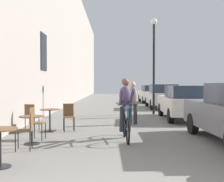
{
  "coord_description": "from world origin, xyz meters",
  "views": [
    {
      "loc": [
        -0.03,
        -2.56,
        1.53
      ],
      "look_at": [
        -0.05,
        11.75,
        1.2
      ],
      "focal_mm": 46.44,
      "sensor_mm": 36.0,
      "label": 1
    }
  ],
  "objects": [
    {
      "name": "street_lamp",
      "position": [
        2.11,
        12.27,
        3.11
      ],
      "size": [
        0.32,
        0.32,
        4.9
      ],
      "color": "black",
      "rests_on": "ground_plane"
    },
    {
      "name": "building_facade_left",
      "position": [
        -3.45,
        14.0,
        5.12
      ],
      "size": [
        0.54,
        68.0,
        10.24
      ],
      "color": "gray",
      "rests_on": "ground_plane"
    },
    {
      "name": "pedestrian_mid",
      "position": [
        0.62,
        10.76,
        0.94
      ],
      "size": [
        0.34,
        0.24,
        1.66
      ],
      "color": "#26262D",
      "rests_on": "ground_plane"
    },
    {
      "name": "cafe_chair_far_toward_wall",
      "position": [
        -2.66,
        6.82,
        0.52
      ],
      "size": [
        0.45,
        0.45,
        0.89
      ],
      "color": "black",
      "rests_on": "ground_plane"
    },
    {
      "name": "parked_car_third",
      "position": [
        3.2,
        16.09,
        0.79
      ],
      "size": [
        1.88,
        4.34,
        1.53
      ],
      "color": "#B7B7BC",
      "rests_on": "ground_plane"
    },
    {
      "name": "cafe_table_mid",
      "position": [
        -2.08,
        4.82,
        0.52
      ],
      "size": [
        0.64,
        0.64,
        0.72
      ],
      "color": "black",
      "rests_on": "ground_plane"
    },
    {
      "name": "pedestrian_near",
      "position": [
        0.76,
        8.5,
        0.92
      ],
      "size": [
        0.36,
        0.27,
        1.64
      ],
      "color": "#26262D",
      "rests_on": "ground_plane"
    },
    {
      "name": "cyclist_on_bicycle",
      "position": [
        0.35,
        5.49,
        0.81
      ],
      "size": [
        0.52,
        1.76,
        1.74
      ],
      "color": "black",
      "rests_on": "ground_plane"
    },
    {
      "name": "parked_car_fourth",
      "position": [
        3.24,
        21.79,
        0.76
      ],
      "size": [
        1.8,
        4.13,
        1.46
      ],
      "color": "beige",
      "rests_on": "ground_plane"
    },
    {
      "name": "cafe_table_near",
      "position": [
        -2.09,
        2.74,
        0.52
      ],
      "size": [
        0.64,
        0.64,
        0.72
      ],
      "color": "black",
      "rests_on": "ground_plane"
    },
    {
      "name": "cafe_chair_mid_toward_wall",
      "position": [
        -2.16,
        5.44,
        0.52
      ],
      "size": [
        0.41,
        0.41,
        0.89
      ],
      "color": "black",
      "rests_on": "ground_plane"
    },
    {
      "name": "parked_car_second",
      "position": [
        3.1,
        10.01,
        0.77
      ],
      "size": [
        1.86,
        4.21,
        1.48
      ],
      "color": "beige",
      "rests_on": "ground_plane"
    },
    {
      "name": "cafe_chair_far_toward_street",
      "position": [
        -1.46,
        6.97,
        0.52
      ],
      "size": [
        0.46,
        0.46,
        0.89
      ],
      "color": "black",
      "rests_on": "ground_plane"
    },
    {
      "name": "cafe_table_far",
      "position": [
        -2.07,
        6.9,
        0.52
      ],
      "size": [
        0.64,
        0.64,
        0.72
      ],
      "color": "black",
      "rests_on": "ground_plane"
    },
    {
      "name": "cafe_chair_mid_toward_street",
      "position": [
        -2.01,
        4.16,
        0.52
      ],
      "size": [
        0.43,
        0.43,
        0.89
      ],
      "color": "black",
      "rests_on": "ground_plane"
    }
  ]
}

